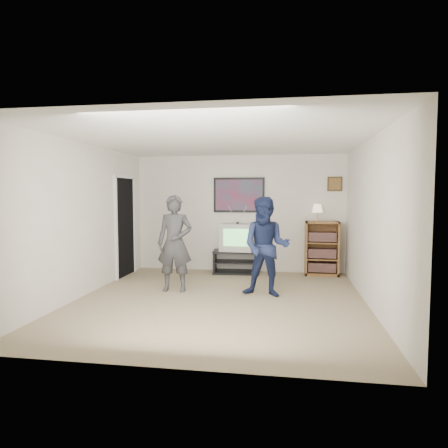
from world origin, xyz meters
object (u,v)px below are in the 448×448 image
(bookshelf, at_px, (322,248))
(person_short, at_px, (266,247))
(crt_television, at_px, (238,237))
(media_stand, at_px, (236,262))
(person_tall, at_px, (175,243))

(bookshelf, relative_size, person_short, 0.68)
(crt_television, bearing_deg, media_stand, -175.04)
(person_tall, bearing_deg, person_short, -6.47)
(bookshelf, xyz_separation_m, person_tall, (-2.61, -1.78, 0.27))
(crt_television, height_order, bookshelf, bookshelf)
(bookshelf, relative_size, person_tall, 0.67)
(media_stand, bearing_deg, crt_television, -4.69)
(crt_television, height_order, person_short, person_short)
(media_stand, bearing_deg, person_tall, -120.46)
(crt_television, xyz_separation_m, person_short, (0.70, -1.83, 0.05))
(media_stand, height_order, person_short, person_short)
(crt_television, relative_size, person_tall, 0.41)
(person_short, bearing_deg, media_stand, 119.96)
(person_tall, distance_m, person_short, 1.57)
(bookshelf, bearing_deg, media_stand, -178.38)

